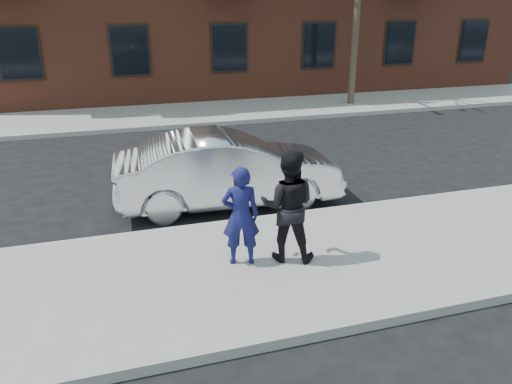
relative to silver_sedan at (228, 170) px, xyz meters
name	(u,v)px	position (x,y,z in m)	size (l,w,h in m)	color
ground	(406,244)	(2.53, -2.70, -0.75)	(100.00, 100.00, 0.00)	black
near_sidewalk	(415,247)	(2.53, -2.95, -0.68)	(50.00, 3.50, 0.15)	gray
near_curb	(364,207)	(2.53, -1.15, -0.68)	(50.00, 0.10, 0.15)	#999691
far_sidewalk	(239,111)	(2.53, 8.55, -0.68)	(50.00, 3.50, 0.15)	gray
far_curb	(253,121)	(2.53, 6.75, -0.68)	(50.00, 0.10, 0.15)	#999691
silver_sedan	(228,170)	(0.00, 0.00, 0.00)	(1.60, 4.58, 1.51)	silver
man_hoodie	(241,216)	(-0.47, -2.71, 0.19)	(0.64, 0.54, 1.58)	navy
man_peacoat	(288,206)	(0.27, -2.78, 0.29)	(1.07, 0.97, 1.79)	black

